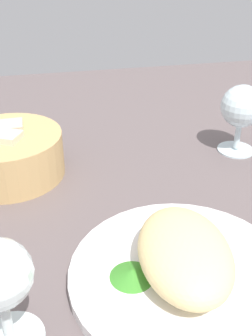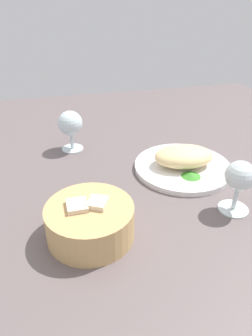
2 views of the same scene
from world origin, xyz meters
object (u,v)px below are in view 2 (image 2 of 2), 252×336
at_px(plate, 183,167).
at_px(wine_glass_near, 70,125).
at_px(wine_glass_far, 239,179).
at_px(bread_basket, 90,221).

xyz_separation_m(plate, wine_glass_near, (0.28, -0.19, 0.07)).
distance_m(wine_glass_near, wine_glass_far, 0.50).
bearing_deg(wine_glass_far, wine_glass_near, -49.82).
xyz_separation_m(bread_basket, wine_glass_near, (0.00, -0.39, 0.04)).
height_order(bread_basket, wine_glass_near, wine_glass_near).
relative_size(wine_glass_near, wine_glass_far, 1.00).
xyz_separation_m(plate, wine_glass_far, (-0.04, 0.19, 0.07)).
bearing_deg(bread_basket, wine_glass_near, -89.83).
height_order(plate, bread_basket, bread_basket).
bearing_deg(wine_glass_far, plate, -77.16).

